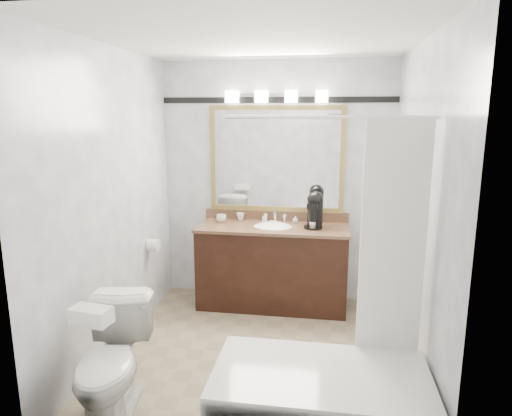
{
  "coord_description": "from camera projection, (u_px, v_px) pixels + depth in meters",
  "views": [
    {
      "loc": [
        0.53,
        -3.42,
        1.98
      ],
      "look_at": [
        -0.07,
        0.35,
        1.17
      ],
      "focal_mm": 32.0,
      "sensor_mm": 36.0,
      "label": 1
    }
  ],
  "objects": [
    {
      "name": "cup_right",
      "position": [
        240.0,
        217.0,
        4.85
      ],
      "size": [
        0.1,
        0.1,
        0.08
      ],
      "primitive_type": "imported",
      "rotation": [
        0.0,
        0.0,
        0.32
      ],
      "color": "white",
      "rests_on": "vanity"
    },
    {
      "name": "soap_bottle_b",
      "position": [
        295.0,
        219.0,
        4.73
      ],
      "size": [
        0.07,
        0.07,
        0.07
      ],
      "primitive_type": "imported",
      "rotation": [
        0.0,
        0.0,
        0.31
      ],
      "color": "white",
      "rests_on": "vanity"
    },
    {
      "name": "tp_roll",
      "position": [
        153.0,
        245.0,
        4.47
      ],
      "size": [
        0.11,
        0.12,
        0.12
      ],
      "primitive_type": "cylinder",
      "rotation": [
        0.0,
        1.57,
        0.0
      ],
      "color": "white",
      "rests_on": "room"
    },
    {
      "name": "toilet",
      "position": [
        112.0,
        364.0,
        2.95
      ],
      "size": [
        0.55,
        0.81,
        0.76
      ],
      "primitive_type": "imported",
      "rotation": [
        0.0,
        0.0,
        0.17
      ],
      "color": "white",
      "rests_on": "ground"
    },
    {
      "name": "mirror",
      "position": [
        276.0,
        159.0,
        4.73
      ],
      "size": [
        1.4,
        0.04,
        1.1
      ],
      "color": "#9D8647",
      "rests_on": "room"
    },
    {
      "name": "cup_left",
      "position": [
        221.0,
        218.0,
        4.77
      ],
      "size": [
        0.12,
        0.12,
        0.08
      ],
      "primitive_type": "imported",
      "rotation": [
        0.0,
        0.0,
        0.17
      ],
      "color": "white",
      "rests_on": "vanity"
    },
    {
      "name": "soap_bar",
      "position": [
        274.0,
        222.0,
        4.72
      ],
      "size": [
        0.08,
        0.05,
        0.02
      ],
      "primitive_type": "cube",
      "rotation": [
        0.0,
        0.0,
        -0.1
      ],
      "color": "beige",
      "rests_on": "vanity"
    },
    {
      "name": "bathtub",
      "position": [
        324.0,
        396.0,
        2.79
      ],
      "size": [
        1.3,
        0.75,
        1.96
      ],
      "color": "white",
      "rests_on": "ground"
    },
    {
      "name": "vanity",
      "position": [
        273.0,
        265.0,
        4.69
      ],
      "size": [
        1.53,
        0.58,
        0.97
      ],
      "color": "black",
      "rests_on": "ground"
    },
    {
      "name": "coffee_maker",
      "position": [
        315.0,
        209.0,
        4.53
      ],
      "size": [
        0.19,
        0.24,
        0.36
      ],
      "rotation": [
        0.0,
        0.0,
        -0.21
      ],
      "color": "black",
      "rests_on": "vanity"
    },
    {
      "name": "tissue_box",
      "position": [
        91.0,
        316.0,
        2.67
      ],
      "size": [
        0.25,
        0.16,
        0.1
      ],
      "primitive_type": "cube",
      "rotation": [
        0.0,
        0.0,
        -0.15
      ],
      "color": "white",
      "rests_on": "toilet"
    },
    {
      "name": "vanity_light_bar",
      "position": [
        276.0,
        96.0,
        4.54
      ],
      "size": [
        1.02,
        0.14,
        0.12
      ],
      "color": "silver",
      "rests_on": "room"
    },
    {
      "name": "soap_bottle_a",
      "position": [
        265.0,
        218.0,
        4.76
      ],
      "size": [
        0.05,
        0.05,
        0.09
      ],
      "primitive_type": "imported",
      "rotation": [
        0.0,
        0.0,
        -0.16
      ],
      "color": "white",
      "rests_on": "vanity"
    },
    {
      "name": "room",
      "position": [
        257.0,
        208.0,
        3.54
      ],
      "size": [
        2.42,
        2.62,
        2.52
      ],
      "color": "gray",
      "rests_on": "ground"
    },
    {
      "name": "accent_stripe",
      "position": [
        277.0,
        100.0,
        4.61
      ],
      "size": [
        2.4,
        0.01,
        0.06
      ],
      "primitive_type": "cube",
      "color": "black",
      "rests_on": "room"
    }
  ]
}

